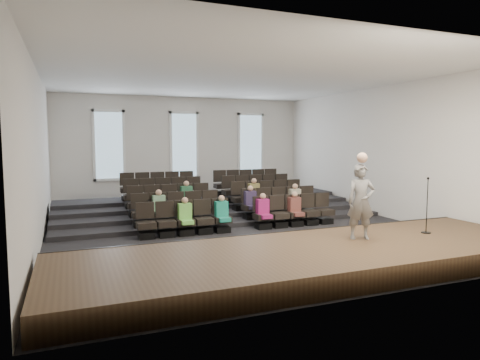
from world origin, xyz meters
The scene contains 14 objects.
ground centered at (0.00, 0.00, 0.00)m, with size 14.00×14.00×0.00m, color black.
ceiling centered at (0.00, 0.00, 5.01)m, with size 12.00×14.00×0.02m, color white.
wall_back centered at (0.00, 7.02, 2.50)m, with size 12.00×0.04×5.00m, color silver.
wall_front centered at (0.00, -7.02, 2.50)m, with size 12.00×0.04×5.00m, color silver.
wall_left centered at (-6.02, 0.00, 2.50)m, with size 0.04×14.00×5.00m, color silver.
wall_right centered at (6.02, 0.00, 2.50)m, with size 0.04×14.00×5.00m, color silver.
stage centered at (0.00, -5.10, 0.25)m, with size 11.80×3.60×0.50m, color #45311D.
stage_lip centered at (0.00, -3.33, 0.25)m, with size 11.80×0.06×0.52m, color black.
risers centered at (0.00, 3.17, 0.20)m, with size 11.80×4.80×0.60m.
seating_rows centered at (0.00, 1.54, 0.68)m, with size 6.80×4.70×1.67m.
windows centered at (0.00, 6.95, 2.70)m, with size 8.44×0.10×3.24m.
audience centered at (0.08, 0.22, 0.80)m, with size 5.45×2.64×1.10m.
speaker centered at (1.46, -4.75, 1.42)m, with size 0.67×0.44×1.85m, color slate.
mic_stand centered at (3.49, -4.86, 0.94)m, with size 0.25×0.25×1.48m.
Camera 1 is at (-5.19, -13.34, 2.94)m, focal length 32.00 mm.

